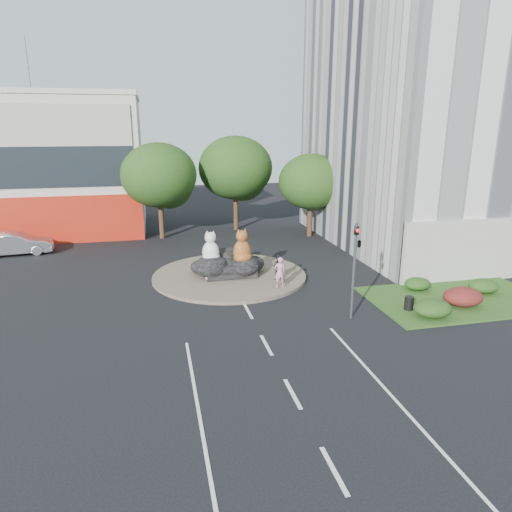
{
  "coord_description": "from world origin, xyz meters",
  "views": [
    {
      "loc": [
        -4.59,
        -18.13,
        9.49
      ],
      "look_at": [
        1.25,
        7.64,
        2.0
      ],
      "focal_mm": 32.0,
      "sensor_mm": 36.0,
      "label": 1
    }
  ],
  "objects_px": {
    "kitten_white": "(252,271)",
    "parked_car": "(16,244)",
    "cat_tabby": "(242,246)",
    "kitten_calico": "(209,272)",
    "cat_white": "(211,247)",
    "litter_bin": "(409,303)",
    "pedestrian_dark": "(278,267)",
    "pedestrian_pink": "(280,272)"
  },
  "relations": [
    {
      "from": "kitten_white",
      "to": "parked_car",
      "type": "bearing_deg",
      "value": 105.87
    },
    {
      "from": "cat_tabby",
      "to": "kitten_white",
      "type": "bearing_deg",
      "value": -34.04
    },
    {
      "from": "kitten_calico",
      "to": "cat_tabby",
      "type": "bearing_deg",
      "value": 50.23
    },
    {
      "from": "cat_white",
      "to": "litter_bin",
      "type": "xyz_separation_m",
      "value": [
        9.54,
        -7.75,
        -1.67
      ]
    },
    {
      "from": "cat_tabby",
      "to": "pedestrian_dark",
      "type": "xyz_separation_m",
      "value": [
        2.06,
        -1.28,
        -1.2
      ]
    },
    {
      "from": "cat_white",
      "to": "kitten_calico",
      "type": "xyz_separation_m",
      "value": [
        -0.24,
        -0.78,
        -1.46
      ]
    },
    {
      "from": "pedestrian_pink",
      "to": "parked_car",
      "type": "relative_size",
      "value": 0.36
    },
    {
      "from": "kitten_calico",
      "to": "litter_bin",
      "type": "bearing_deg",
      "value": 3.56
    },
    {
      "from": "kitten_calico",
      "to": "kitten_white",
      "type": "bearing_deg",
      "value": 42.52
    },
    {
      "from": "pedestrian_dark",
      "to": "kitten_white",
      "type": "bearing_deg",
      "value": 7.07
    },
    {
      "from": "cat_white",
      "to": "parked_car",
      "type": "bearing_deg",
      "value": 170.47
    },
    {
      "from": "cat_white",
      "to": "parked_car",
      "type": "xyz_separation_m",
      "value": [
        -13.85,
        9.13,
        -1.31
      ]
    },
    {
      "from": "cat_tabby",
      "to": "pedestrian_pink",
      "type": "height_order",
      "value": "cat_tabby"
    },
    {
      "from": "kitten_calico",
      "to": "kitten_white",
      "type": "height_order",
      "value": "kitten_calico"
    },
    {
      "from": "cat_tabby",
      "to": "kitten_white",
      "type": "distance_m",
      "value": 1.76
    },
    {
      "from": "kitten_calico",
      "to": "parked_car",
      "type": "bearing_deg",
      "value": -177.03
    },
    {
      "from": "parked_car",
      "to": "litter_bin",
      "type": "relative_size",
      "value": 7.03
    },
    {
      "from": "cat_white",
      "to": "cat_tabby",
      "type": "relative_size",
      "value": 0.96
    },
    {
      "from": "cat_tabby",
      "to": "kitten_calico",
      "type": "relative_size",
      "value": 2.21
    },
    {
      "from": "kitten_calico",
      "to": "parked_car",
      "type": "height_order",
      "value": "parked_car"
    },
    {
      "from": "cat_tabby",
      "to": "pedestrian_dark",
      "type": "relative_size",
      "value": 1.37
    },
    {
      "from": "cat_white",
      "to": "pedestrian_dark",
      "type": "bearing_deg",
      "value": 1.93
    },
    {
      "from": "litter_bin",
      "to": "parked_car",
      "type": "bearing_deg",
      "value": 144.18
    },
    {
      "from": "cat_white",
      "to": "litter_bin",
      "type": "relative_size",
      "value": 2.88
    },
    {
      "from": "kitten_white",
      "to": "cat_white",
      "type": "bearing_deg",
      "value": 123.15
    },
    {
      "from": "pedestrian_dark",
      "to": "kitten_calico",
      "type": "bearing_deg",
      "value": 30.34
    },
    {
      "from": "parked_car",
      "to": "litter_bin",
      "type": "xyz_separation_m",
      "value": [
        23.39,
        -16.88,
        -0.36
      ]
    },
    {
      "from": "pedestrian_pink",
      "to": "litter_bin",
      "type": "xyz_separation_m",
      "value": [
        5.81,
        -4.71,
        -0.65
      ]
    },
    {
      "from": "pedestrian_pink",
      "to": "litter_bin",
      "type": "distance_m",
      "value": 7.51
    },
    {
      "from": "kitten_white",
      "to": "pedestrian_pink",
      "type": "xyz_separation_m",
      "value": [
        1.19,
        -2.43,
        0.57
      ]
    },
    {
      "from": "cat_tabby",
      "to": "pedestrian_pink",
      "type": "distance_m",
      "value": 3.4
    },
    {
      "from": "pedestrian_dark",
      "to": "cat_tabby",
      "type": "bearing_deg",
      "value": 9.64
    },
    {
      "from": "pedestrian_dark",
      "to": "parked_car",
      "type": "xyz_separation_m",
      "value": [
        -17.87,
        10.75,
        -0.15
      ]
    },
    {
      "from": "pedestrian_pink",
      "to": "parked_car",
      "type": "height_order",
      "value": "pedestrian_pink"
    },
    {
      "from": "cat_white",
      "to": "kitten_calico",
      "type": "distance_m",
      "value": 1.67
    },
    {
      "from": "kitten_white",
      "to": "litter_bin",
      "type": "distance_m",
      "value": 10.0
    },
    {
      "from": "parked_car",
      "to": "cat_white",
      "type": "bearing_deg",
      "value": -129.05
    },
    {
      "from": "pedestrian_pink",
      "to": "litter_bin",
      "type": "bearing_deg",
      "value": 145.45
    },
    {
      "from": "pedestrian_dark",
      "to": "litter_bin",
      "type": "height_order",
      "value": "pedestrian_dark"
    },
    {
      "from": "parked_car",
      "to": "litter_bin",
      "type": "height_order",
      "value": "parked_car"
    },
    {
      "from": "pedestrian_pink",
      "to": "kitten_calico",
      "type": "bearing_deg",
      "value": -25.15
    },
    {
      "from": "parked_car",
      "to": "kitten_calico",
      "type": "bearing_deg",
      "value": -131.71
    }
  ]
}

